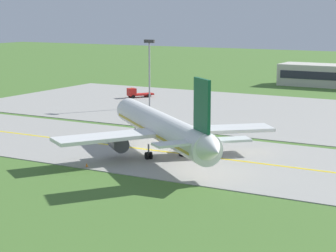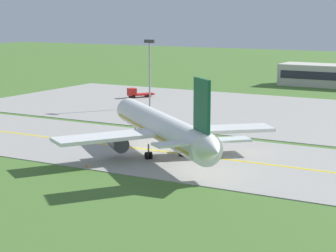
# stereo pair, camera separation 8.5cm
# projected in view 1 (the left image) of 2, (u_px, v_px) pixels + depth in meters

# --- Properties ---
(ground_plane) EXTENTS (500.00, 500.00, 0.00)m
(ground_plane) POSITION_uv_depth(u_px,v_px,m) (146.00, 150.00, 95.15)
(ground_plane) COLOR #47702D
(taxiway_strip) EXTENTS (240.00, 28.00, 0.10)m
(taxiway_strip) POSITION_uv_depth(u_px,v_px,m) (146.00, 150.00, 95.14)
(taxiway_strip) COLOR #9E9B93
(taxiway_strip) RESTS_ON ground
(apron_pad) EXTENTS (140.00, 52.00, 0.10)m
(apron_pad) POSITION_uv_depth(u_px,v_px,m) (297.00, 115.00, 126.39)
(apron_pad) COLOR #9E9B93
(apron_pad) RESTS_ON ground
(taxiway_centreline) EXTENTS (220.00, 0.60, 0.01)m
(taxiway_centreline) POSITION_uv_depth(u_px,v_px,m) (146.00, 149.00, 95.13)
(taxiway_centreline) COLOR yellow
(taxiway_centreline) RESTS_ON taxiway_strip
(airplane_lead) EXTENTS (32.57, 29.73, 12.70)m
(airplane_lead) POSITION_uv_depth(u_px,v_px,m) (162.00, 128.00, 90.56)
(airplane_lead) COLOR white
(airplane_lead) RESTS_ON ground
(service_truck_fuel) EXTENTS (5.36, 6.42, 2.59)m
(service_truck_fuel) POSITION_uv_depth(u_px,v_px,m) (136.00, 93.00, 151.92)
(service_truck_fuel) COLOR red
(service_truck_fuel) RESTS_ON ground
(apron_light_mast) EXTENTS (2.40, 0.50, 14.70)m
(apron_light_mast) POSITION_uv_depth(u_px,v_px,m) (149.00, 65.00, 134.76)
(apron_light_mast) COLOR gray
(apron_light_mast) RESTS_ON ground
(traffic_cone_near_edge) EXTENTS (0.44, 0.44, 0.60)m
(traffic_cone_near_edge) POSITION_uv_depth(u_px,v_px,m) (87.00, 165.00, 84.54)
(traffic_cone_near_edge) COLOR orange
(traffic_cone_near_edge) RESTS_ON ground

